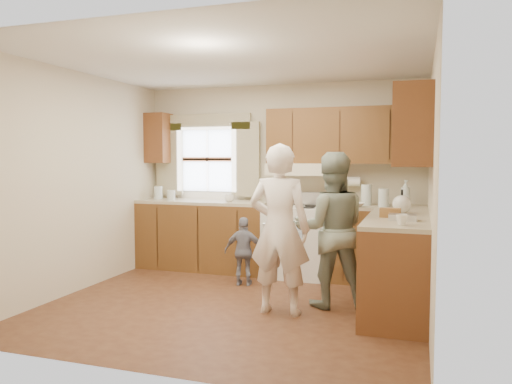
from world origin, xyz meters
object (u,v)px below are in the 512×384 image
(woman_left, at_px, (279,229))
(child, at_px, (244,251))
(woman_right, at_px, (331,230))
(stove, at_px, (296,240))

(woman_left, xyz_separation_m, child, (-0.68, 0.90, -0.42))
(woman_right, xyz_separation_m, child, (-1.12, 0.50, -0.38))
(stove, bearing_deg, woman_left, -82.30)
(woman_left, relative_size, child, 2.03)
(stove, xyz_separation_m, child, (-0.47, -0.65, -0.06))
(stove, distance_m, woman_right, 1.36)
(woman_left, xyz_separation_m, woman_right, (0.44, 0.40, -0.04))
(woman_right, height_order, child, woman_right)
(woman_left, height_order, woman_right, woman_left)
(stove, relative_size, child, 1.31)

